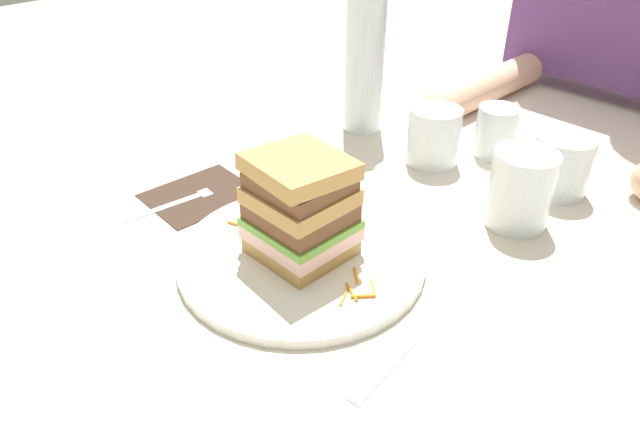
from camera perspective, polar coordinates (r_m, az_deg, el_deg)
The scene contains 23 objects.
ground_plane at distance 0.71m, azimuth -1.77°, elevation -3.62°, with size 3.00×3.00×0.00m, color beige.
main_plate at distance 0.70m, azimuth -1.80°, elevation -4.13°, with size 0.29×0.29×0.01m, color white.
sandwich at distance 0.66m, azimuth -1.90°, elevation 0.53°, with size 0.11×0.11×0.13m.
carrot_shred_0 at distance 0.76m, azimuth -5.27°, elevation 0.12°, with size 0.00×0.00×0.02m, color orange.
carrot_shred_1 at distance 0.74m, azimuth -6.32°, elevation -1.02°, with size 0.00×0.00×0.03m, color orange.
carrot_shred_2 at distance 0.76m, azimuth -5.71°, elevation -0.23°, with size 0.00×0.00×0.02m, color orange.
carrot_shred_3 at distance 0.75m, azimuth -6.20°, elevation -0.76°, with size 0.00×0.00×0.03m, color orange.
carrot_shred_4 at distance 0.74m, azimuth -8.22°, elevation -1.00°, with size 0.00×0.00×0.02m, color orange.
carrot_shred_5 at distance 0.75m, azimuth -4.84°, elevation -0.57°, with size 0.00×0.00×0.03m, color orange.
carrot_shred_6 at distance 0.75m, azimuth -6.81°, elevation -0.60°, with size 0.00×0.00×0.03m, color orange.
carrot_shred_7 at distance 0.66m, azimuth 3.73°, elevation -5.89°, with size 0.00×0.00×0.03m, color orange.
carrot_shred_8 at distance 0.63m, azimuth 4.21°, elevation -7.98°, with size 0.00×0.00×0.03m, color orange.
carrot_shred_9 at distance 0.64m, azimuth 5.06°, elevation -7.13°, with size 0.00×0.00×0.03m, color orange.
carrot_shred_10 at distance 0.63m, azimuth 2.32°, elevation -8.07°, with size 0.00×0.00×0.03m, color orange.
carrot_shred_11 at distance 0.63m, azimuth 3.08°, elevation -7.59°, with size 0.00×0.00×0.03m, color orange.
napkin_dark at distance 0.84m, azimuth -11.55°, elevation 1.83°, with size 0.12×0.14×0.00m, color #38281E.
fork at distance 0.83m, azimuth -12.93°, elevation 1.52°, with size 0.03×0.17×0.00m.
knife at distance 0.60m, azimuth 8.46°, elevation -12.22°, with size 0.04×0.20×0.00m.
juice_glass at distance 0.78m, azimuth 18.77°, elevation 1.83°, with size 0.08×0.08×0.10m.
water_bottle at distance 0.97m, azimuth 4.42°, elevation 16.12°, with size 0.06×0.06×0.32m.
empty_tumbler_0 at distance 0.88m, azimuth 22.30°, elevation 4.39°, with size 0.08×0.08×0.08m, color silver.
empty_tumbler_1 at distance 0.91m, azimuth 10.93°, elevation 7.37°, with size 0.08×0.08×0.09m, color silver.
empty_tumbler_2 at distance 0.96m, azimuth 16.67°, elevation 7.64°, with size 0.06×0.06×0.08m, color silver.
Camera 1 is at (0.43, -0.38, 0.42)m, focal length 33.04 mm.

